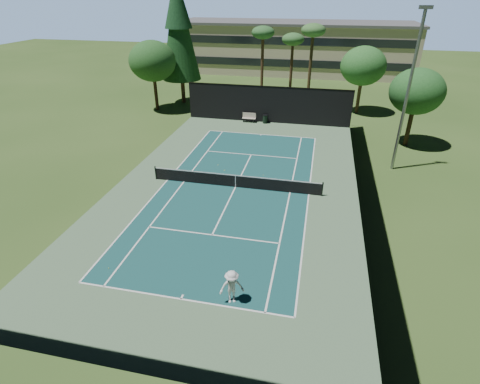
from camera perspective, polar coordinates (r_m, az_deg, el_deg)
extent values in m
plane|color=#324F1D|center=(28.27, -0.69, 0.74)|extent=(160.00, 160.00, 0.00)
cube|color=#527451|center=(28.27, -0.69, 0.74)|extent=(18.00, 32.00, 0.01)
cube|color=#174949|center=(28.27, -0.69, 0.76)|extent=(10.97, 23.77, 0.01)
cube|color=white|center=(19.00, -9.00, -15.81)|extent=(10.97, 0.10, 0.01)
cube|color=white|center=(38.97, 3.24, 8.76)|extent=(10.97, 0.10, 0.01)
cube|color=white|center=(22.98, -4.26, -6.53)|extent=(8.23, 0.10, 0.01)
cube|color=white|center=(33.93, 1.72, 5.71)|extent=(8.23, 0.10, 0.01)
cube|color=white|center=(29.84, -11.02, 1.80)|extent=(0.10, 23.77, 0.01)
cube|color=white|center=(27.70, 10.44, -0.36)|extent=(0.10, 23.77, 0.01)
cube|color=white|center=(29.36, -8.55, 1.56)|extent=(0.10, 23.77, 0.01)
cube|color=white|center=(27.74, 7.62, -0.08)|extent=(0.10, 23.77, 0.01)
cube|color=white|center=(28.26, -0.69, 0.77)|extent=(0.10, 12.80, 0.01)
cube|color=white|center=(19.10, -8.84, -15.51)|extent=(0.10, 0.30, 0.01)
cube|color=white|center=(38.84, 3.20, 8.69)|extent=(0.10, 0.30, 0.01)
cylinder|color=black|center=(29.97, -12.73, 2.86)|extent=(0.10, 0.10, 1.10)
cylinder|color=black|center=(27.46, 12.44, 0.41)|extent=(0.10, 0.10, 1.10)
cube|color=black|center=(28.04, -0.70, 1.64)|extent=(12.80, 0.02, 0.92)
cube|color=white|center=(27.83, -0.70, 2.53)|extent=(12.80, 0.04, 0.07)
cube|color=white|center=(28.04, -0.70, 1.64)|extent=(0.05, 0.03, 0.92)
cube|color=black|center=(42.26, 4.25, 13.13)|extent=(18.00, 0.04, 4.00)
cube|color=black|center=(15.07, -15.36, -20.85)|extent=(18.00, 0.04, 4.00)
cube|color=black|center=(27.02, 18.25, 2.56)|extent=(0.04, 32.00, 4.00)
cube|color=black|center=(30.54, -17.50, 5.70)|extent=(0.04, 32.00, 4.00)
cube|color=black|center=(41.77, 4.35, 15.78)|extent=(18.00, 0.06, 0.06)
imported|color=white|center=(18.08, -1.26, -14.28)|extent=(1.34, 1.06, 1.82)
sphere|color=#ADCC2E|center=(21.63, -19.37, -10.89)|extent=(0.06, 0.06, 0.06)
sphere|color=#BFD330|center=(30.88, -2.38, 3.32)|extent=(0.08, 0.08, 0.08)
sphere|color=#C1DF32|center=(30.11, 3.58, 2.58)|extent=(0.06, 0.06, 0.06)
sphere|color=yellow|center=(31.89, -3.37, 4.14)|extent=(0.07, 0.07, 0.07)
cube|color=beige|center=(42.62, 1.37, 11.16)|extent=(1.50, 0.45, 0.05)
cube|color=beige|center=(42.72, 1.43, 11.62)|extent=(1.50, 0.06, 0.55)
cube|color=black|center=(42.80, 0.56, 10.91)|extent=(0.06, 0.40, 0.42)
cube|color=black|center=(42.59, 2.17, 10.80)|extent=(0.06, 0.40, 0.42)
cylinder|color=black|center=(42.38, 3.86, 11.01)|extent=(0.52, 0.52, 0.90)
cylinder|color=black|center=(42.24, 3.88, 11.61)|extent=(0.56, 0.56, 0.05)
cylinder|color=#4C3420|center=(50.89, -8.68, 15.32)|extent=(0.50, 0.50, 3.60)
cone|color=#143817|center=(49.77, -9.33, 23.40)|extent=(4.80, 4.80, 12.00)
cone|color=#14371B|center=(49.61, -9.63, 26.85)|extent=(3.30, 3.30, 6.00)
cylinder|color=#4C3120|center=(49.76, 3.38, 18.20)|extent=(0.36, 0.36, 8.55)
ellipsoid|color=#295C29|center=(49.18, 3.54, 23.11)|extent=(2.80, 2.80, 1.54)
cylinder|color=#452E1D|center=(51.39, 7.79, 17.82)|extent=(0.36, 0.36, 7.65)
ellipsoid|color=#2D5D2A|center=(50.83, 8.09, 22.06)|extent=(2.80, 2.80, 1.54)
cylinder|color=#41301C|center=(48.18, 10.60, 17.72)|extent=(0.36, 0.36, 9.00)
ellipsoid|color=#37682E|center=(47.57, 11.12, 23.04)|extent=(2.80, 2.80, 1.54)
cylinder|color=#4F3922|center=(47.95, 17.59, 13.49)|extent=(0.40, 0.40, 3.52)
ellipsoid|color=#266125|center=(47.20, 18.27, 17.78)|extent=(5.12, 5.12, 4.35)
cylinder|color=#3F2E1B|center=(39.06, 24.30, 8.84)|extent=(0.40, 0.40, 3.30)
ellipsoid|color=#215722|center=(38.18, 25.35, 13.69)|extent=(4.80, 4.80, 4.08)
cylinder|color=#3E291A|center=(48.04, -12.67, 14.27)|extent=(0.40, 0.40, 3.74)
ellipsoid|color=#235420|center=(47.27, -13.19, 18.85)|extent=(5.44, 5.44, 4.62)
cube|color=beige|center=(71.18, 8.13, 20.90)|extent=(40.00, 12.00, 8.00)
cube|color=#59595B|center=(70.77, 8.38, 24.18)|extent=(40.50, 12.50, 0.40)
cube|color=black|center=(65.45, 7.54, 18.86)|extent=(38.00, 0.15, 1.20)
cube|color=black|center=(64.98, 7.74, 21.81)|extent=(38.00, 0.15, 1.20)
cylinder|color=gray|center=(31.84, 24.09, 13.11)|extent=(0.24, 0.24, 12.00)
cube|color=gray|center=(31.04, 26.49, 23.91)|extent=(0.90, 0.25, 0.25)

